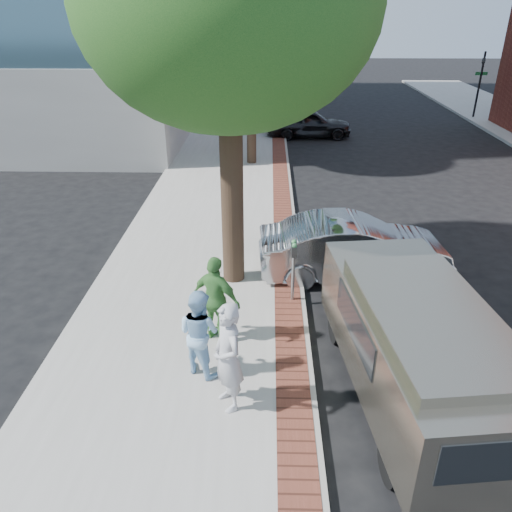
{
  "coord_description": "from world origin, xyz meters",
  "views": [
    {
      "loc": [
        0.22,
        -8.85,
        6.2
      ],
      "look_at": [
        -0.03,
        1.02,
        1.2
      ],
      "focal_mm": 35.0,
      "sensor_mm": 36.0,
      "label": 1
    }
  ],
  "objects_px": {
    "person_gray": "(228,358)",
    "sedan_silver": "(353,248)",
    "person_green": "(216,300)",
    "bg_car": "(309,123)",
    "parking_meter": "(294,259)",
    "van": "(413,339)",
    "person_officer": "(199,332)"
  },
  "relations": [
    {
      "from": "parking_meter",
      "to": "person_green",
      "type": "relative_size",
      "value": 0.81
    },
    {
      "from": "person_gray",
      "to": "person_officer",
      "type": "distance_m",
      "value": 1.06
    },
    {
      "from": "person_gray",
      "to": "bg_car",
      "type": "bearing_deg",
      "value": 144.22
    },
    {
      "from": "person_green",
      "to": "van",
      "type": "relative_size",
      "value": 0.33
    },
    {
      "from": "parking_meter",
      "to": "person_officer",
      "type": "height_order",
      "value": "person_officer"
    },
    {
      "from": "person_green",
      "to": "person_gray",
      "type": "bearing_deg",
      "value": 129.97
    },
    {
      "from": "person_officer",
      "to": "bg_car",
      "type": "height_order",
      "value": "person_officer"
    },
    {
      "from": "sedan_silver",
      "to": "person_officer",
      "type": "bearing_deg",
      "value": 135.87
    },
    {
      "from": "parking_meter",
      "to": "van",
      "type": "distance_m",
      "value": 3.34
    },
    {
      "from": "person_green",
      "to": "bg_car",
      "type": "xyz_separation_m",
      "value": [
        3.03,
        17.77,
        -0.33
      ]
    },
    {
      "from": "person_green",
      "to": "sedan_silver",
      "type": "xyz_separation_m",
      "value": [
        3.13,
        2.97,
        -0.29
      ]
    },
    {
      "from": "bg_car",
      "to": "person_gray",
      "type": "bearing_deg",
      "value": 169.35
    },
    {
      "from": "person_green",
      "to": "van",
      "type": "bearing_deg",
      "value": -170.44
    },
    {
      "from": "person_gray",
      "to": "sedan_silver",
      "type": "xyz_separation_m",
      "value": [
        2.76,
        4.83,
        -0.36
      ]
    },
    {
      "from": "sedan_silver",
      "to": "van",
      "type": "distance_m",
      "value": 4.22
    },
    {
      "from": "parking_meter",
      "to": "sedan_silver",
      "type": "relative_size",
      "value": 0.32
    },
    {
      "from": "parking_meter",
      "to": "person_green",
      "type": "height_order",
      "value": "person_green"
    },
    {
      "from": "person_officer",
      "to": "sedan_silver",
      "type": "height_order",
      "value": "person_officer"
    },
    {
      "from": "person_gray",
      "to": "sedan_silver",
      "type": "relative_size",
      "value": 0.42
    },
    {
      "from": "parking_meter",
      "to": "person_green",
      "type": "xyz_separation_m",
      "value": [
        -1.56,
        -1.51,
        -0.15
      ]
    },
    {
      "from": "van",
      "to": "bg_car",
      "type": "bearing_deg",
      "value": 84.79
    },
    {
      "from": "person_gray",
      "to": "van",
      "type": "relative_size",
      "value": 0.35
    },
    {
      "from": "person_green",
      "to": "bg_car",
      "type": "bearing_deg",
      "value": -70.92
    },
    {
      "from": "person_gray",
      "to": "person_green",
      "type": "height_order",
      "value": "person_gray"
    },
    {
      "from": "parking_meter",
      "to": "van",
      "type": "relative_size",
      "value": 0.26
    },
    {
      "from": "person_gray",
      "to": "person_green",
      "type": "relative_size",
      "value": 1.08
    },
    {
      "from": "bg_car",
      "to": "van",
      "type": "bearing_deg",
      "value": 178.46
    },
    {
      "from": "sedan_silver",
      "to": "person_green",
      "type": "bearing_deg",
      "value": 129.58
    },
    {
      "from": "parking_meter",
      "to": "person_officer",
      "type": "distance_m",
      "value": 3.06
    },
    {
      "from": "parking_meter",
      "to": "bg_car",
      "type": "xyz_separation_m",
      "value": [
        1.47,
        16.26,
        -0.47
      ]
    },
    {
      "from": "person_gray",
      "to": "bg_car",
      "type": "relative_size",
      "value": 0.46
    },
    {
      "from": "parking_meter",
      "to": "van",
      "type": "bearing_deg",
      "value": -54.71
    }
  ]
}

